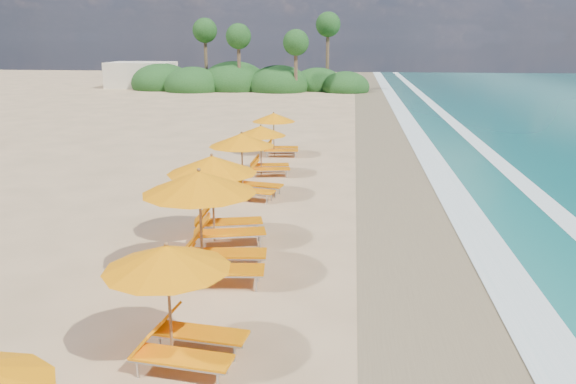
{
  "coord_description": "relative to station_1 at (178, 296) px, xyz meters",
  "views": [
    {
      "loc": [
        1.78,
        -15.95,
        5.53
      ],
      "look_at": [
        0.0,
        0.0,
        1.2
      ],
      "focal_mm": 35.92,
      "sensor_mm": 36.0,
      "label": 1
    }
  ],
  "objects": [
    {
      "name": "ground",
      "position": [
        1.09,
        7.18,
        -1.24
      ],
      "size": [
        160.0,
        160.0,
        0.0
      ],
      "primitive_type": "plane",
      "color": "tan",
      "rests_on": "ground"
    },
    {
      "name": "wet_sand",
      "position": [
        5.09,
        7.18,
        -1.24
      ],
      "size": [
        4.0,
        160.0,
        0.01
      ],
      "primitive_type": "cube",
      "color": "#877650",
      "rests_on": "ground"
    },
    {
      "name": "surf_foam",
      "position": [
        7.79,
        7.18,
        -1.22
      ],
      "size": [
        4.0,
        160.0,
        0.01
      ],
      "color": "white",
      "rests_on": "ground"
    },
    {
      "name": "station_1",
      "position": [
        0.0,
        0.0,
        0.0
      ],
      "size": [
        2.58,
        2.43,
        2.22
      ],
      "rotation": [
        0.0,
        0.0,
        -0.13
      ],
      "color": "olive",
      "rests_on": "ground"
    },
    {
      "name": "station_2",
      "position": [
        -0.34,
        3.64,
        0.26
      ],
      "size": [
        3.06,
        2.88,
        2.67
      ],
      "rotation": [
        0.0,
        0.0,
        0.1
      ],
      "color": "olive",
      "rests_on": "ground"
    },
    {
      "name": "station_3",
      "position": [
        -0.68,
        6.19,
        0.16
      ],
      "size": [
        3.09,
        2.99,
        2.5
      ],
      "rotation": [
        0.0,
        0.0,
        0.25
      ],
      "color": "olive",
      "rests_on": "ground"
    },
    {
      "name": "station_4",
      "position": [
        -0.76,
        10.77,
        0.08
      ],
      "size": [
        2.84,
        2.72,
        2.35
      ],
      "rotation": [
        0.0,
        0.0,
        -0.2
      ],
      "color": "olive",
      "rests_on": "ground"
    },
    {
      "name": "station_5",
      "position": [
        -0.65,
        14.27,
        -0.07
      ],
      "size": [
        2.51,
        2.39,
        2.1
      ],
      "rotation": [
        0.0,
        0.0,
        0.17
      ],
      "color": "olive",
      "rests_on": "ground"
    },
    {
      "name": "station_6",
      "position": [
        -0.66,
        18.28,
        -0.06
      ],
      "size": [
        2.42,
        2.27,
        2.11
      ],
      "rotation": [
        0.0,
        0.0,
        0.1
      ],
      "color": "olive",
      "rests_on": "ground"
    },
    {
      "name": "treeline",
      "position": [
        -8.84,
        52.69,
        -0.25
      ],
      "size": [
        25.8,
        8.8,
        9.74
      ],
      "color": "#163D14",
      "rests_on": "ground"
    },
    {
      "name": "beach_building",
      "position": [
        -20.91,
        55.18,
        0.16
      ],
      "size": [
        7.0,
        5.0,
        2.8
      ],
      "primitive_type": "cube",
      "color": "beige",
      "rests_on": "ground"
    }
  ]
}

